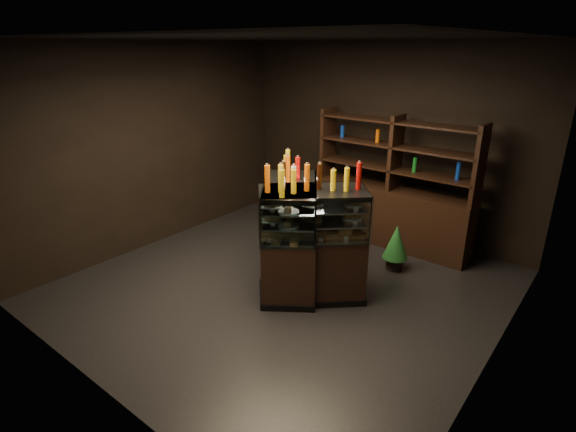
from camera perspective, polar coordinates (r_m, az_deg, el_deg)
name	(u,v)px	position (r m, az deg, el deg)	size (l,w,h in m)	color
ground	(286,286)	(5.91, -0.27, -8.84)	(5.00, 5.00, 0.00)	black
room_shell	(286,137)	(5.22, -0.31, 9.98)	(5.02, 5.02, 3.01)	black
display_case	(301,257)	(5.60, 1.61, -5.22)	(1.67, 1.41, 1.39)	black
food_display	(301,216)	(5.37, 1.62, -0.01)	(1.27, 1.05, 0.43)	#B37340
bottles_top	(302,175)	(5.22, 1.74, 5.24)	(1.10, 0.91, 0.30)	#B20C0A
potted_conifer	(396,241)	(6.32, 13.58, -3.13)	(0.34, 0.34, 0.73)	black
back_shelving	(391,207)	(7.06, 12.93, 1.11)	(2.48, 0.48, 2.00)	black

